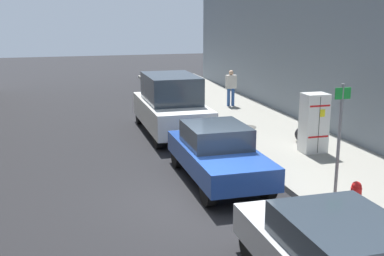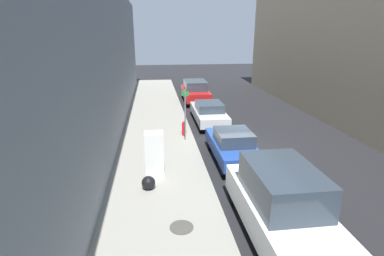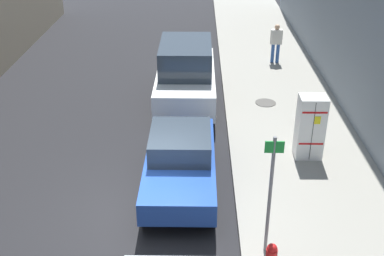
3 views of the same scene
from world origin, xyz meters
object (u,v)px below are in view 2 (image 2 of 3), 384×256
(parked_hatchback_blue, at_px, (232,145))
(parked_suv_red, at_px, (195,91))
(parked_van_white, at_px, (281,203))
(street_sign_post, at_px, (185,112))
(discarded_refrigerator, at_px, (154,154))
(fire_hydrant, at_px, (184,128))
(trash_bag, at_px, (148,183))
(parked_sedan_silver, at_px, (209,112))

(parked_hatchback_blue, bearing_deg, parked_suv_red, 90.00)
(parked_van_white, relative_size, parked_suv_red, 1.04)
(street_sign_post, bearing_deg, parked_van_white, -76.71)
(discarded_refrigerator, height_order, fire_hydrant, discarded_refrigerator)
(fire_hydrant, relative_size, parked_suv_red, 0.17)
(street_sign_post, height_order, trash_bag, street_sign_post)
(street_sign_post, relative_size, parked_hatchback_blue, 0.65)
(parked_suv_red, bearing_deg, parked_van_white, -90.00)
(discarded_refrigerator, relative_size, parked_suv_red, 0.39)
(fire_hydrant, bearing_deg, street_sign_post, -90.32)
(street_sign_post, xyz_separation_m, parked_suv_red, (1.84, 9.47, -0.74))
(parked_hatchback_blue, bearing_deg, discarded_refrigerator, -159.60)
(fire_hydrant, bearing_deg, parked_van_white, -77.86)
(street_sign_post, xyz_separation_m, parked_van_white, (1.84, -7.81, -0.60))
(parked_hatchback_blue, xyz_separation_m, parked_suv_red, (-0.00, 12.03, 0.15))
(fire_hydrant, xyz_separation_m, parked_van_white, (1.84, -8.55, 0.48))
(discarded_refrigerator, height_order, trash_bag, discarded_refrigerator)
(street_sign_post, height_order, parked_van_white, street_sign_post)
(discarded_refrigerator, height_order, parked_hatchback_blue, discarded_refrigerator)
(fire_hydrant, distance_m, trash_bag, 6.00)
(street_sign_post, distance_m, parked_sedan_silver, 3.90)
(street_sign_post, relative_size, fire_hydrant, 3.36)
(trash_bag, bearing_deg, parked_suv_red, 75.58)
(discarded_refrigerator, bearing_deg, parked_suv_red, 75.44)
(street_sign_post, bearing_deg, parked_suv_red, 78.98)
(street_sign_post, relative_size, trash_bag, 5.40)
(discarded_refrigerator, distance_m, trash_bag, 1.31)
(fire_hydrant, bearing_deg, discarded_refrigerator, -109.42)
(fire_hydrant, bearing_deg, parked_hatchback_blue, -60.91)
(parked_hatchback_blue, bearing_deg, trash_bag, -147.13)
(parked_van_white, bearing_deg, parked_hatchback_blue, 90.00)
(trash_bag, relative_size, parked_hatchback_blue, 0.12)
(parked_van_white, relative_size, parked_hatchback_blue, 1.16)
(parked_hatchback_blue, bearing_deg, parked_sedan_silver, 90.00)
(trash_bag, bearing_deg, discarded_refrigerator, 77.29)
(trash_bag, xyz_separation_m, parked_hatchback_blue, (3.71, 2.40, 0.35))
(discarded_refrigerator, xyz_separation_m, parked_suv_red, (3.46, 13.31, -0.14))
(discarded_refrigerator, relative_size, street_sign_post, 0.67)
(fire_hydrant, height_order, parked_hatchback_blue, parked_hatchback_blue)
(trash_bag, bearing_deg, parked_hatchback_blue, 32.87)
(trash_bag, xyz_separation_m, parked_sedan_silver, (3.71, 8.26, 0.31))
(parked_van_white, bearing_deg, fire_hydrant, 102.14)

